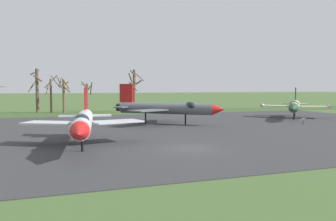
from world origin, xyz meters
TOP-DOWN VIEW (x-y plane):
  - ground_plane at (0.00, 0.00)m, footprint 600.00×600.00m
  - asphalt_apron at (0.00, 13.37)m, footprint 81.11×44.56m
  - grass_verge_strip at (0.00, 41.65)m, footprint 141.11×12.00m
  - jet_fighter_front_left at (4.68, 18.26)m, footprint 12.81×11.79m
  - jet_fighter_front_right at (25.90, 19.07)m, footprint 11.75×12.54m
  - info_placard_front_right at (21.27, 11.80)m, footprint 0.57×0.29m
  - jet_fighter_rear_center at (-7.74, 3.89)m, footprint 10.21×14.79m
  - bare_tree_far_left at (-11.41, 46.56)m, footprint 2.67×2.71m
  - bare_tree_left_of_center at (-8.89, 46.08)m, footprint 2.92×3.13m
  - bare_tree_center at (-6.67, 44.31)m, footprint 2.47×2.29m
  - bare_tree_right_of_center at (-1.79, 47.95)m, footprint 2.31×2.32m
  - bare_tree_far_right at (7.02, 44.01)m, footprint 3.12×3.68m

SIDE VIEW (x-z plane):
  - ground_plane at x=0.00m, z-range 0.00..0.00m
  - asphalt_apron at x=0.00m, z-range 0.00..0.05m
  - grass_verge_strip at x=0.00m, z-range 0.00..0.06m
  - info_placard_front_right at x=21.27m, z-range 0.12..1.00m
  - jet_fighter_front_right at x=25.90m, z-range -0.40..4.48m
  - jet_fighter_rear_center at x=-7.74m, z-range -0.37..4.51m
  - jet_fighter_front_left at x=4.68m, z-range -0.50..4.86m
  - bare_tree_right_of_center at x=-1.79m, z-range 0.33..6.46m
  - bare_tree_left_of_center at x=-8.89m, z-range 0.06..7.39m
  - bare_tree_center at x=-6.67m, z-range 0.36..7.26m
  - bare_tree_far_left at x=-11.41m, z-range 0.27..8.74m
  - bare_tree_far_right at x=7.02m, z-range 0.48..8.94m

